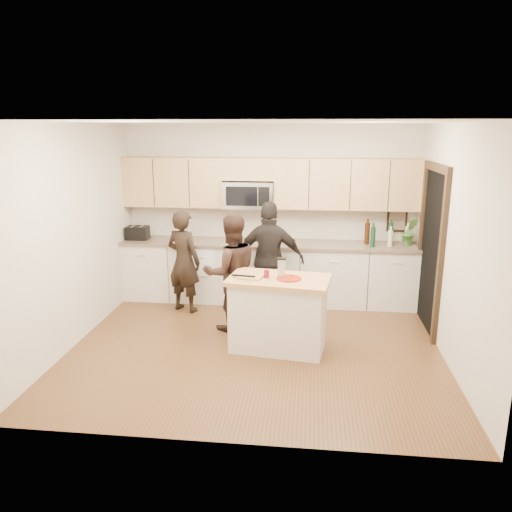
# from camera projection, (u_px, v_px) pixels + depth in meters

# --- Properties ---
(floor) EXTENTS (4.50, 4.50, 0.00)m
(floor) POSITION_uv_depth(u_px,v_px,m) (256.00, 345.00, 6.23)
(floor) COLOR brown
(floor) RESTS_ON ground
(room_shell) EXTENTS (4.52, 4.02, 2.71)m
(room_shell) POSITION_uv_depth(u_px,v_px,m) (256.00, 208.00, 5.79)
(room_shell) COLOR beige
(room_shell) RESTS_ON ground
(back_cabinetry) EXTENTS (4.50, 0.66, 0.94)m
(back_cabinetry) POSITION_uv_depth(u_px,v_px,m) (268.00, 272.00, 7.74)
(back_cabinetry) COLOR beige
(back_cabinetry) RESTS_ON ground
(upper_cabinetry) EXTENTS (4.50, 0.33, 0.75)m
(upper_cabinetry) POSITION_uv_depth(u_px,v_px,m) (271.00, 182.00, 7.53)
(upper_cabinetry) COLOR tan
(upper_cabinetry) RESTS_ON ground
(microwave) EXTENTS (0.76, 0.41, 0.40)m
(microwave) POSITION_uv_depth(u_px,v_px,m) (249.00, 195.00, 7.58)
(microwave) COLOR silver
(microwave) RESTS_ON ground
(doorway) EXTENTS (0.06, 1.25, 2.20)m
(doorway) POSITION_uv_depth(u_px,v_px,m) (431.00, 244.00, 6.56)
(doorway) COLOR black
(doorway) RESTS_ON ground
(framed_picture) EXTENTS (0.30, 0.03, 0.38)m
(framed_picture) POSITION_uv_depth(u_px,v_px,m) (397.00, 219.00, 7.61)
(framed_picture) COLOR black
(framed_picture) RESTS_ON ground
(dish_towel) EXTENTS (0.34, 0.60, 0.48)m
(dish_towel) POSITION_uv_depth(u_px,v_px,m) (205.00, 252.00, 7.57)
(dish_towel) COLOR white
(dish_towel) RESTS_ON ground
(island) EXTENTS (1.29, 0.86, 0.90)m
(island) POSITION_uv_depth(u_px,v_px,m) (279.00, 313.00, 6.06)
(island) COLOR beige
(island) RESTS_ON ground
(red_plate) EXTENTS (0.29, 0.29, 0.02)m
(red_plate) POSITION_uv_depth(u_px,v_px,m) (289.00, 278.00, 5.90)
(red_plate) COLOR maroon
(red_plate) RESTS_ON island
(box_grater) EXTENTS (0.10, 0.06, 0.23)m
(box_grater) POSITION_uv_depth(u_px,v_px,m) (282.00, 267.00, 5.90)
(box_grater) COLOR silver
(box_grater) RESTS_ON red_plate
(drink_glass) EXTENTS (0.07, 0.07, 0.09)m
(drink_glass) POSITION_uv_depth(u_px,v_px,m) (266.00, 274.00, 5.95)
(drink_glass) COLOR maroon
(drink_glass) RESTS_ON island
(cutting_board) EXTENTS (0.29, 0.24, 0.02)m
(cutting_board) POSITION_uv_depth(u_px,v_px,m) (251.00, 277.00, 5.94)
(cutting_board) COLOR tan
(cutting_board) RESTS_ON island
(tongs) EXTENTS (0.29, 0.07, 0.02)m
(tongs) POSITION_uv_depth(u_px,v_px,m) (243.00, 276.00, 5.94)
(tongs) COLOR black
(tongs) RESTS_ON cutting_board
(knife) EXTENTS (0.19, 0.05, 0.01)m
(knife) POSITION_uv_depth(u_px,v_px,m) (245.00, 280.00, 5.80)
(knife) COLOR silver
(knife) RESTS_ON cutting_board
(toaster) EXTENTS (0.33, 0.23, 0.21)m
(toaster) POSITION_uv_depth(u_px,v_px,m) (138.00, 233.00, 7.79)
(toaster) COLOR black
(toaster) RESTS_ON back_cabinetry
(bottle_cluster) EXTENTS (0.68, 0.33, 0.39)m
(bottle_cluster) POSITION_uv_depth(u_px,v_px,m) (386.00, 233.00, 7.39)
(bottle_cluster) COLOR black
(bottle_cluster) RESTS_ON back_cabinetry
(orchid) EXTENTS (0.24, 0.20, 0.42)m
(orchid) POSITION_uv_depth(u_px,v_px,m) (410.00, 232.00, 7.37)
(orchid) COLOR #3E742E
(orchid) RESTS_ON back_cabinetry
(woman_left) EXTENTS (0.65, 0.55, 1.51)m
(woman_left) POSITION_uv_depth(u_px,v_px,m) (184.00, 261.00, 7.25)
(woman_left) COLOR black
(woman_left) RESTS_ON ground
(woman_center) EXTENTS (0.93, 0.84, 1.56)m
(woman_center) POSITION_uv_depth(u_px,v_px,m) (231.00, 273.00, 6.58)
(woman_center) COLOR black
(woman_center) RESTS_ON ground
(woman_right) EXTENTS (0.98, 0.43, 1.65)m
(woman_right) POSITION_uv_depth(u_px,v_px,m) (270.00, 260.00, 7.05)
(woman_right) COLOR black
(woman_right) RESTS_ON ground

